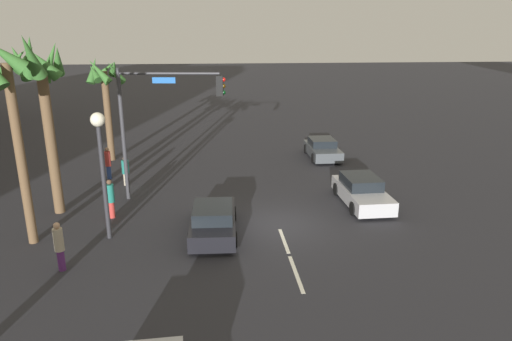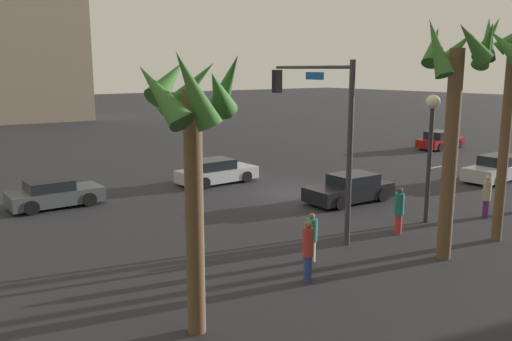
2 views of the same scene
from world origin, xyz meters
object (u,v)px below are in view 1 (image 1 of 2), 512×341
at_px(car_5, 362,191).
at_px(streetlamp, 101,150).
at_px(pedestrian_3, 108,162).
at_px(car_0, 213,220).
at_px(palm_tree_1, 105,84).
at_px(pedestrian_2, 59,245).
at_px(palm_tree_2, 44,93).
at_px(pedestrian_1, 111,198).
at_px(palm_tree_0, 8,82).
at_px(traffic_signal, 156,113).
at_px(car_2, 322,149).
at_px(pedestrian_0, 126,171).

height_order(car_5, streetlamp, streetlamp).
bearing_deg(pedestrian_3, car_0, -143.96).
bearing_deg(car_5, palm_tree_1, 55.73).
xyz_separation_m(car_5, pedestrian_2, (-5.34, 12.76, 0.35)).
relative_size(pedestrian_2, palm_tree_1, 0.27).
distance_m(car_5, palm_tree_2, 15.39).
bearing_deg(palm_tree_2, pedestrian_1, -110.78).
distance_m(pedestrian_1, palm_tree_1, 11.07).
bearing_deg(palm_tree_0, traffic_signal, -45.68).
relative_size(streetlamp, pedestrian_1, 2.87).
height_order(car_2, palm_tree_2, palm_tree_2).
height_order(pedestrian_1, palm_tree_0, palm_tree_0).
bearing_deg(palm_tree_2, streetlamp, -137.38).
relative_size(streetlamp, palm_tree_0, 0.64).
xyz_separation_m(streetlamp, pedestrian_0, (6.85, 0.44, -2.89)).
height_order(car_2, pedestrian_1, pedestrian_1).
bearing_deg(palm_tree_2, palm_tree_1, -3.82).
relative_size(pedestrian_0, palm_tree_2, 0.21).
distance_m(pedestrian_2, palm_tree_2, 7.59).
distance_m(car_0, palm_tree_1, 14.67).
bearing_deg(pedestrian_3, palm_tree_1, 9.43).
height_order(pedestrian_2, pedestrian_3, pedestrian_3).
height_order(pedestrian_1, palm_tree_2, palm_tree_2).
height_order(traffic_signal, pedestrian_3, traffic_signal).
bearing_deg(car_5, car_2, -1.09).
height_order(car_0, car_2, car_0).
distance_m(streetlamp, pedestrian_1, 3.55).
distance_m(streetlamp, pedestrian_0, 7.45).
bearing_deg(pedestrian_0, traffic_signal, -138.33).
distance_m(pedestrian_0, pedestrian_1, 4.66).
bearing_deg(palm_tree_2, car_2, -60.60).
bearing_deg(pedestrian_3, pedestrian_0, -136.30).
relative_size(car_2, traffic_signal, 0.63).
distance_m(pedestrian_3, palm_tree_0, 9.91).
distance_m(car_2, pedestrian_0, 13.09).
bearing_deg(car_2, pedestrian_0, 110.72).
distance_m(palm_tree_0, palm_tree_1, 12.49).
bearing_deg(pedestrian_3, traffic_signal, -137.62).
relative_size(car_2, pedestrian_1, 2.25).
bearing_deg(palm_tree_1, car_5, -124.27).
distance_m(pedestrian_3, palm_tree_2, 6.84).
relative_size(traffic_signal, pedestrian_2, 3.56).
distance_m(car_0, pedestrian_3, 10.06).
xyz_separation_m(pedestrian_0, palm_tree_1, (5.44, 1.88, 4.19)).
relative_size(car_2, pedestrian_0, 2.51).
height_order(pedestrian_0, pedestrian_3, pedestrian_3).
relative_size(traffic_signal, palm_tree_2, 0.83).
height_order(car_2, palm_tree_0, palm_tree_0).
xyz_separation_m(traffic_signal, pedestrian_1, (-2.27, 2.00, -3.47)).
distance_m(car_2, palm_tree_1, 14.82).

